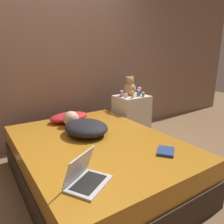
{
  "coord_description": "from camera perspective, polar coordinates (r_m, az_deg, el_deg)",
  "views": [
    {
      "loc": [
        -0.98,
        -1.77,
        1.32
      ],
      "look_at": [
        0.35,
        0.24,
        0.64
      ],
      "focal_mm": 35.0,
      "sensor_mm": 36.0,
      "label": 1
    }
  ],
  "objects": [
    {
      "name": "nightstand",
      "position": [
        3.31,
        5.09,
        -1.59
      ],
      "size": [
        0.47,
        0.39,
        0.69
      ],
      "color": "silver",
      "rests_on": "ground_plane"
    },
    {
      "name": "bottle_white",
      "position": [
        3.06,
        3.7,
        4.25
      ],
      "size": [
        0.04,
        0.04,
        0.06
      ],
      "color": "white",
      "rests_on": "nightstand"
    },
    {
      "name": "person_lying",
      "position": [
        2.36,
        -7.34,
        -3.7
      ],
      "size": [
        0.47,
        0.69,
        0.18
      ],
      "rotation": [
        0.0,
        0.0,
        0.09
      ],
      "color": "black",
      "rests_on": "bed"
    },
    {
      "name": "bottle_pink",
      "position": [
        3.11,
        2.55,
        4.76
      ],
      "size": [
        0.04,
        0.04,
        0.1
      ],
      "color": "pink",
      "rests_on": "nightstand"
    },
    {
      "name": "bottle_blue",
      "position": [
        3.18,
        6.97,
        4.93
      ],
      "size": [
        0.05,
        0.05,
        0.1
      ],
      "color": "#3866B2",
      "rests_on": "nightstand"
    },
    {
      "name": "wall_back",
      "position": [
        3.17,
        -16.07,
        14.7
      ],
      "size": [
        8.0,
        0.06,
        2.6
      ],
      "color": "#846656",
      "rests_on": "ground_plane"
    },
    {
      "name": "bottle_red",
      "position": [
        3.34,
        7.22,
        5.48
      ],
      "size": [
        0.06,
        0.06,
        0.11
      ],
      "color": "#B72D2D",
      "rests_on": "nightstand"
    },
    {
      "name": "ground_plane",
      "position": [
        2.41,
        -3.99,
        -17.56
      ],
      "size": [
        12.0,
        12.0,
        0.0
      ],
      "primitive_type": "plane",
      "color": "brown"
    },
    {
      "name": "book",
      "position": [
        1.98,
        13.89,
        -9.95
      ],
      "size": [
        0.23,
        0.22,
        0.02
      ],
      "rotation": [
        0.0,
        0.0,
        0.67
      ],
      "color": "navy",
      "rests_on": "bed"
    },
    {
      "name": "laptop",
      "position": [
        1.52,
        -7.04,
        -16.52
      ],
      "size": [
        0.36,
        0.33,
        0.22
      ],
      "rotation": [
        0.0,
        0.0,
        0.53
      ],
      "color": "silver",
      "rests_on": "bed"
    },
    {
      "name": "bed",
      "position": [
        2.29,
        -4.1,
        -12.74
      ],
      "size": [
        1.42,
        1.93,
        0.46
      ],
      "color": "#2D2319",
      "rests_on": "ground_plane"
    },
    {
      "name": "teddy_bear",
      "position": [
        3.26,
        4.66,
        6.58
      ],
      "size": [
        0.18,
        0.18,
        0.28
      ],
      "color": "tan",
      "rests_on": "nightstand"
    },
    {
      "name": "pillow",
      "position": [
        2.79,
        -11.13,
        -1.29
      ],
      "size": [
        0.49,
        0.29,
        0.11
      ],
      "color": "red",
      "rests_on": "bed"
    },
    {
      "name": "bottle_green",
      "position": [
        3.16,
        8.12,
        4.54
      ],
      "size": [
        0.04,
        0.04,
        0.07
      ],
      "color": "#3D8E4C",
      "rests_on": "nightstand"
    },
    {
      "name": "bottle_orange",
      "position": [
        3.04,
        5.34,
        4.49
      ],
      "size": [
        0.04,
        0.04,
        0.1
      ],
      "color": "orange",
      "rests_on": "nightstand"
    }
  ]
}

